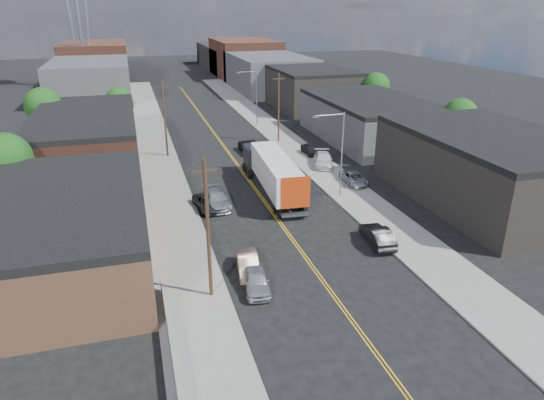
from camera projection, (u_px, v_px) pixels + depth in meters
ground at (210, 128)px, 80.36m from camera, size 260.00×260.00×0.00m
centerline at (228, 152)px, 66.99m from camera, size 0.32×120.00×0.01m
sidewalk_left at (158, 157)px, 64.51m from camera, size 5.00×140.00×0.15m
sidewalk_right at (293, 146)px, 69.42m from camera, size 5.00×140.00×0.15m
warehouse_tan at (66, 229)px, 37.23m from camera, size 12.00×22.00×5.60m
warehouse_brown at (87, 140)px, 60.22m from camera, size 12.00×26.00×6.60m
industrial_right_a at (489, 167)px, 49.07m from camera, size 14.00×22.00×7.10m
industrial_right_b at (371, 119)px, 72.44m from camera, size 14.00×24.00×6.10m
industrial_right_c at (310, 88)px, 95.33m from camera, size 14.00×22.00×7.60m
skyline_left_a at (91, 79)px, 104.89m from camera, size 16.00×30.00×8.00m
skyline_right_a at (269, 73)px, 115.24m from camera, size 16.00×30.00×8.00m
skyline_left_b at (96, 62)px, 126.80m from camera, size 16.00×26.00×10.00m
skyline_right_b at (245, 58)px, 137.15m from camera, size 16.00×26.00×10.00m
skyline_left_c at (100, 61)px, 145.18m from camera, size 16.00×40.00×7.00m
skyline_right_c at (230, 57)px, 155.53m from camera, size 16.00×40.00×7.00m
streetlight_near at (339, 148)px, 49.15m from camera, size 3.39×0.25×9.00m
streetlight_far at (254, 93)px, 80.34m from camera, size 3.39×0.25×9.00m
utility_pole_left_near at (208, 229)px, 31.76m from camera, size 1.60×0.26×10.00m
utility_pole_left_far at (165, 119)px, 62.96m from camera, size 1.60×0.26×10.00m
utility_pole_right at (279, 108)px, 69.87m from camera, size 1.60×0.26×10.00m
chainlink_fence at (171, 358)px, 26.79m from camera, size 0.05×16.00×1.22m
tree_left_near at (7, 161)px, 45.50m from camera, size 4.85×4.76×7.91m
tree_left_mid at (44, 108)px, 67.67m from camera, size 5.10×5.04×8.37m
tree_left_far at (120, 102)px, 76.84m from camera, size 4.35×4.20×6.97m
tree_right_near at (460, 117)px, 64.93m from camera, size 4.60×4.48×7.44m
tree_right_far at (376, 88)px, 86.21m from camera, size 4.85×4.76×7.91m
semi_truck at (271, 170)px, 51.91m from camera, size 3.57×16.55×4.30m
car_left_a at (256, 280)px, 34.23m from camera, size 2.22×4.48×1.47m
car_left_b at (248, 264)px, 36.46m from camera, size 2.05×4.47×1.42m
car_left_c at (208, 203)px, 47.87m from camera, size 2.74×5.02×1.33m
car_left_d at (216, 199)px, 48.47m from camera, size 2.46×5.54×1.58m
car_right_oncoming at (377, 235)px, 40.78m from camera, size 2.20×4.98×1.59m
car_right_lot_a at (354, 178)px, 54.39m from camera, size 2.40×4.72×1.28m
car_right_lot_b at (323, 160)px, 60.45m from camera, size 3.75×5.80×1.56m
car_right_lot_c at (310, 149)px, 65.12m from camera, size 1.72×4.10×1.39m
car_ahead_truck at (252, 148)px, 66.13m from camera, size 2.91×5.80×1.58m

